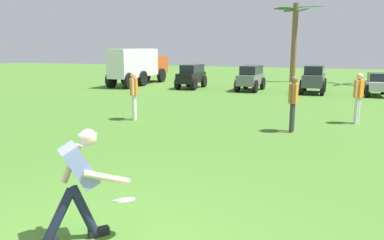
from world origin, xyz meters
name	(u,v)px	position (x,y,z in m)	size (l,w,h in m)	color
frisbee_thrower	(79,179)	(-0.35, 0.62, 0.79)	(0.95, 0.78, 1.40)	#191E38
frisbee_in_flight	(124,200)	(0.12, 0.85, 0.50)	(0.39, 0.39, 0.10)	white
teammate_near_sideline	(293,99)	(1.54, 7.66, 0.94)	(0.23, 0.50, 1.56)	#33333D
teammate_midfield	(359,93)	(3.33, 9.53, 0.94)	(0.31, 0.48, 1.56)	silver
teammate_deep	(134,91)	(-3.45, 7.72, 0.94)	(0.30, 0.49, 1.56)	silver
parked_car_slot_a	(192,75)	(-4.89, 17.17, 0.72)	(1.17, 2.41, 1.34)	black
parked_car_slot_b	(251,77)	(-1.48, 17.14, 0.72)	(1.28, 2.45, 1.34)	slate
parked_car_slot_c	(314,79)	(1.76, 17.09, 0.74)	(1.25, 2.39, 1.40)	#474C51
parked_car_slot_d	(377,84)	(4.66, 17.05, 0.56)	(1.13, 2.22, 1.10)	#B7BABF
box_truck	(139,65)	(-8.63, 17.87, 1.23)	(1.50, 5.92, 2.20)	#CC4C19
palm_tree_far_left	(295,36)	(0.19, 23.09, 3.04)	(3.24, 3.22, 5.11)	brown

